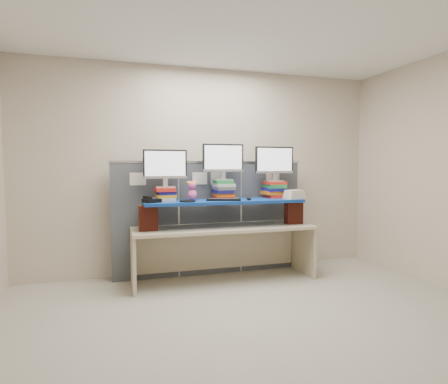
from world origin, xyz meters
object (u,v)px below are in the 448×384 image
object	(u,v)px
desk	(224,237)
keyboard	(223,200)
monitor_center	(223,160)
desk_phone	(151,200)
monitor_right	(274,162)
monitor_left	(165,166)
blue_board	(224,201)

from	to	relation	value
desk	keyboard	bearing A→B (deg)	-110.38
desk	monitor_center	world-z (taller)	monitor_center
keyboard	monitor_center	bearing A→B (deg)	90.54
desk_phone	desk	bearing A→B (deg)	-17.44
desk	monitor_right	distance (m)	1.22
monitor_left	desk_phone	size ratio (longest dim) A/B	2.35
desk	monitor_center	size ratio (longest dim) A/B	4.28
monitor_left	monitor_right	size ratio (longest dim) A/B	1.00
monitor_left	monitor_center	distance (m)	0.75
monitor_center	desk_phone	size ratio (longest dim) A/B	2.35
monitor_right	monitor_center	bearing A→B (deg)	-180.00
monitor_center	keyboard	size ratio (longest dim) A/B	1.22
blue_board	desk_phone	world-z (taller)	desk_phone
blue_board	keyboard	size ratio (longest dim) A/B	4.56
blue_board	monitor_left	xyz separation A→B (m)	(-0.72, 0.13, 0.44)
desk	desk_phone	size ratio (longest dim) A/B	10.04
keyboard	blue_board	bearing A→B (deg)	85.34
blue_board	monitor_right	world-z (taller)	monitor_right
monitor_center	desk_phone	bearing A→B (deg)	-168.13
desk	monitor_left	size ratio (longest dim) A/B	4.28
monitor_center	desk_phone	xyz separation A→B (m)	(-0.94, -0.19, -0.48)
blue_board	monitor_left	world-z (taller)	monitor_left
keyboard	desk	bearing A→B (deg)	85.34
keyboard	desk_phone	xyz separation A→B (m)	(-0.88, 0.02, 0.02)
monitor_left	desk_phone	world-z (taller)	monitor_left
keyboard	desk_phone	bearing A→B (deg)	-165.18
desk	desk_phone	world-z (taller)	desk_phone
monitor_left	keyboard	bearing A→B (deg)	-17.08
blue_board	monitor_center	bearing A→B (deg)	79.05
monitor_right	desk_phone	distance (m)	1.73
desk	monitor_right	xyz separation A→B (m)	(0.74, 0.11, 0.96)
blue_board	keyboard	distance (m)	0.10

